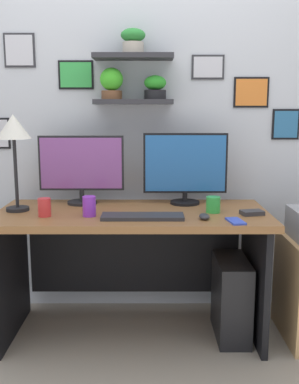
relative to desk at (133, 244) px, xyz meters
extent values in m
plane|color=gray|center=(0.00, -0.05, -0.54)|extent=(8.00, 8.00, 0.00)
cube|color=silver|center=(0.00, 0.39, 0.81)|extent=(4.40, 0.04, 2.70)
cube|color=#2D2D33|center=(0.00, 0.27, 0.83)|extent=(0.48, 0.20, 0.03)
cube|color=#2D2D33|center=(0.00, 0.27, 1.10)|extent=(0.48, 0.20, 0.03)
cylinder|color=brown|center=(-0.13, 0.27, 0.87)|extent=(0.13, 0.13, 0.05)
ellipsoid|color=green|center=(-0.13, 0.27, 0.97)|extent=(0.14, 0.14, 0.14)
cylinder|color=black|center=(0.13, 0.27, 0.87)|extent=(0.14, 0.14, 0.06)
ellipsoid|color=green|center=(0.13, 0.27, 0.95)|extent=(0.14, 0.14, 0.09)
cylinder|color=#B2A899|center=(0.00, 0.27, 1.15)|extent=(0.13, 0.13, 0.07)
ellipsoid|color=#2D8837|center=(0.00, 0.27, 1.22)|extent=(0.15, 0.15, 0.08)
cube|color=#2D2D33|center=(0.47, 0.36, 1.05)|extent=(0.20, 0.02, 0.15)
cube|color=silver|center=(0.47, 0.36, 1.05)|extent=(0.18, 0.00, 0.13)
cube|color=black|center=(0.74, 0.36, 0.89)|extent=(0.22, 0.02, 0.19)
cube|color=orange|center=(0.74, 0.36, 0.89)|extent=(0.20, 0.00, 0.17)
cube|color=#2D2D33|center=(-0.71, 0.36, 1.15)|extent=(0.19, 0.02, 0.21)
cube|color=silver|center=(-0.71, 0.36, 1.15)|extent=(0.17, 0.00, 0.18)
cube|color=black|center=(0.97, 0.36, 0.69)|extent=(0.17, 0.02, 0.19)
cube|color=teal|center=(0.97, 0.36, 0.69)|extent=(0.15, 0.00, 0.17)
cube|color=black|center=(-0.36, 0.36, 1.00)|extent=(0.22, 0.02, 0.18)
cube|color=green|center=(-0.36, 0.36, 1.00)|extent=(0.20, 0.00, 0.15)
cube|color=brown|center=(0.00, -0.05, 0.19)|extent=(1.55, 0.68, 0.04)
cube|color=black|center=(-0.71, -0.05, -0.18)|extent=(0.04, 0.62, 0.71)
cube|color=black|center=(0.71, -0.05, -0.18)|extent=(0.04, 0.62, 0.71)
cube|color=black|center=(0.00, 0.25, -0.15)|extent=(1.35, 0.02, 0.50)
cylinder|color=black|center=(-0.32, 0.16, 0.22)|extent=(0.18, 0.18, 0.02)
cylinder|color=black|center=(-0.32, 0.16, 0.27)|extent=(0.03, 0.03, 0.08)
cube|color=black|center=(-0.32, 0.17, 0.46)|extent=(0.52, 0.02, 0.33)
cube|color=#8C4C99|center=(-0.32, 0.15, 0.46)|extent=(0.49, 0.00, 0.31)
cylinder|color=black|center=(0.32, 0.16, 0.22)|extent=(0.18, 0.18, 0.02)
cylinder|color=black|center=(0.32, 0.16, 0.26)|extent=(0.03, 0.03, 0.06)
cube|color=black|center=(0.32, 0.17, 0.46)|extent=(0.51, 0.02, 0.36)
cube|color=#2866B2|center=(0.32, 0.15, 0.46)|extent=(0.49, 0.00, 0.34)
cube|color=#2D2D33|center=(0.06, -0.22, 0.22)|extent=(0.44, 0.14, 0.02)
ellipsoid|color=#2D2D33|center=(0.39, -0.24, 0.23)|extent=(0.06, 0.09, 0.03)
cylinder|color=black|center=(-0.66, -0.04, 0.22)|extent=(0.13, 0.13, 0.02)
cylinder|color=black|center=(-0.66, -0.04, 0.43)|extent=(0.02, 0.02, 0.39)
cone|color=white|center=(-0.66, -0.04, 0.69)|extent=(0.19, 0.19, 0.14)
cube|color=blue|center=(0.54, -0.30, 0.22)|extent=(0.09, 0.15, 0.01)
cylinder|color=green|center=(0.46, -0.08, 0.26)|extent=(0.08, 0.08, 0.09)
cylinder|color=red|center=(-0.47, -0.18, 0.26)|extent=(0.07, 0.07, 0.10)
cube|color=#2D2D33|center=(0.67, -0.14, 0.22)|extent=(0.14, 0.11, 0.02)
cylinder|color=purple|center=(-0.23, -0.17, 0.27)|extent=(0.07, 0.07, 0.11)
cube|color=black|center=(0.58, -0.08, -0.30)|extent=(0.18, 0.40, 0.47)
camera|label=1|loc=(0.10, -2.59, 0.79)|focal=42.62mm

